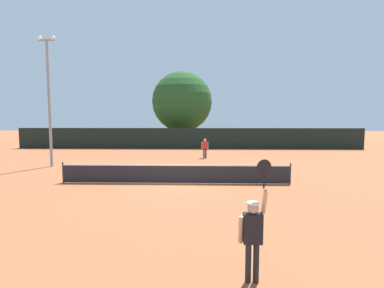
% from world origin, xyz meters
% --- Properties ---
extents(ground_plane, '(120.00, 120.00, 0.00)m').
position_xyz_m(ground_plane, '(0.00, 0.00, 0.00)').
color(ground_plane, '#9E5633').
extents(tennis_net, '(11.64, 0.08, 1.07)m').
position_xyz_m(tennis_net, '(0.00, 0.00, 0.51)').
color(tennis_net, '#232328').
rests_on(tennis_net, ground).
extents(perimeter_fence, '(36.88, 0.12, 2.21)m').
position_xyz_m(perimeter_fence, '(0.00, 16.95, 1.10)').
color(perimeter_fence, black).
rests_on(perimeter_fence, ground).
extents(player_serving, '(0.68, 0.39, 2.51)m').
position_xyz_m(player_serving, '(2.35, -9.10, 1.10)').
color(player_serving, black).
rests_on(player_serving, ground).
extents(player_receiving, '(0.57, 0.23, 1.57)m').
position_xyz_m(player_receiving, '(1.62, 9.62, 0.95)').
color(player_receiving, red).
rests_on(player_receiving, ground).
extents(tennis_ball, '(0.07, 0.07, 0.07)m').
position_xyz_m(tennis_ball, '(-1.89, 2.11, 0.03)').
color(tennis_ball, '#CCE033').
rests_on(tennis_ball, ground).
extents(light_pole, '(1.18, 0.28, 8.72)m').
position_xyz_m(light_pole, '(-8.95, 5.12, 4.93)').
color(light_pole, gray).
rests_on(light_pole, ground).
extents(large_tree, '(7.42, 7.42, 9.00)m').
position_xyz_m(large_tree, '(-1.07, 22.58, 5.28)').
color(large_tree, brown).
rests_on(large_tree, ground).
extents(parked_car_near, '(2.49, 4.43, 1.69)m').
position_xyz_m(parked_car_near, '(-8.58, 24.08, 0.78)').
color(parked_car_near, white).
rests_on(parked_car_near, ground).
extents(parked_car_mid, '(2.01, 4.25, 1.69)m').
position_xyz_m(parked_car_mid, '(6.36, 24.39, 0.78)').
color(parked_car_mid, red).
rests_on(parked_car_mid, ground).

